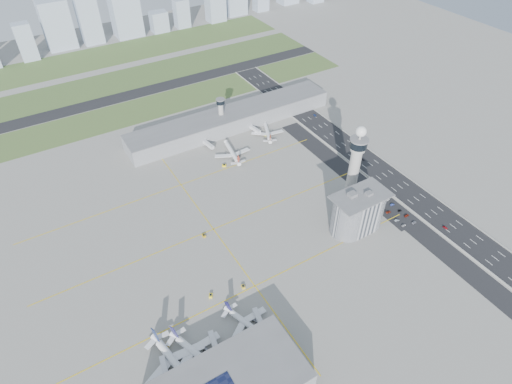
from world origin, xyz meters
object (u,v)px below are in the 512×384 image
car_lot_4 (377,203)px  airplane_near_a (175,361)px  jet_bridge_near_1 (218,354)px  car_lot_7 (407,215)px  car_lot_0 (404,225)px  jet_bridge_far_1 (250,128)px  airplane_far_a (232,150)px  car_lot_10 (387,200)px  airplane_far_b (267,130)px  car_lot_5 (368,198)px  car_hw_0 (445,228)px  tug_0 (167,345)px  car_hw_1 (363,159)px  car_lot_6 (414,222)px  car_hw_2 (315,115)px  car_lot_9 (392,205)px  tug_3 (204,236)px  car_lot_1 (397,220)px  car_lot_2 (388,212)px  jet_bridge_far_0 (204,143)px  secondary_tower (221,111)px  tug_1 (211,295)px  control_tower (356,160)px  car_lot_11 (380,194)px  airplane_near_c (248,322)px  tug_2 (243,287)px  tug_4 (224,165)px  jet_bridge_near_2 (263,329)px  airplane_near_b (197,352)px  admin_building (358,212)px  car_lot_8 (400,211)px

car_lot_4 → airplane_near_a: bearing=109.4°
jet_bridge_near_1 → car_lot_7: 178.48m
airplane_near_a → car_lot_0: (189.24, 13.92, -5.65)m
jet_bridge_far_1 → airplane_far_a: bearing=-62.3°
car_lot_10 → airplane_far_b: bearing=9.4°
car_lot_5 → car_hw_0: bearing=-157.6°
tug_0 → car_hw_1: 232.67m
car_lot_6 → car_hw_2: (29.98, 163.24, 0.06)m
car_lot_5 → car_lot_9: (10.53, -15.90, -0.01)m
tug_3 → car_lot_1: tug_3 is taller
car_lot_2 → jet_bridge_near_1: bearing=110.4°
jet_bridge_far_0 → car_lot_5: (80.46, -135.40, -2.22)m
secondary_tower → car_lot_10: size_ratio=8.16×
secondary_tower → tug_1: (-98.22, -172.36, -17.88)m
tug_3 → car_lot_4: size_ratio=0.81×
car_lot_2 → car_hw_0: car_hw_0 is taller
airplane_far_b → car_hw_0: size_ratio=9.73×
car_lot_9 → secondary_tower: bearing=23.3°
car_hw_2 → tug_0: bearing=-136.9°
control_tower → car_lot_5: (10.46, -11.40, -34.41)m
tug_0 → car_lot_9: bearing=-105.7°
control_tower → car_lot_4: 41.25m
car_lot_10 → car_lot_11: bearing=-3.9°
control_tower → car_lot_10: control_tower is taller
car_lot_4 → control_tower: bearing=38.5°
car_lot_1 → car_lot_4: car_lot_1 is taller
airplane_near_c → car_lot_5: airplane_near_c is taller
tug_2 → tug_4: size_ratio=0.87×
jet_bridge_far_0 → jet_bridge_far_1: same height
airplane_far_b → jet_bridge_near_2: airplane_far_b is taller
secondary_tower → car_hw_2: secondary_tower is taller
airplane_near_b → car_lot_6: airplane_near_b is taller
car_lot_9 → airplane_far_b: bearing=15.6°
admin_building → car_hw_2: 160.14m
airplane_near_b → car_lot_6: size_ratio=10.20×
airplane_near_a → car_lot_4: bearing=92.0°
tug_3 → car_lot_7: size_ratio=0.70×
tug_1 → car_lot_7: (161.63, -11.68, -0.29)m
secondary_tower → tug_0: secondary_tower is taller
car_lot_0 → control_tower: bearing=12.6°
car_lot_2 → control_tower: bearing=28.8°
airplane_near_c → jet_bridge_far_1: (110.86, 185.73, -2.25)m
airplane_far_a → car_lot_1: size_ratio=9.88×
car_lot_8 → jet_bridge_near_1: bearing=109.9°
car_lot_1 → car_lot_6: size_ratio=0.98×
airplane_near_c → car_lot_1: airplane_near_c is taller
secondary_tower → car_lot_10: secondary_tower is taller
airplane_near_b → car_lot_2: bearing=79.8°
airplane_far_a → car_lot_0: size_ratio=10.49×
car_lot_10 → car_hw_0: car_hw_0 is taller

